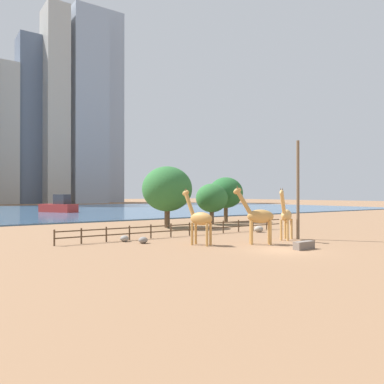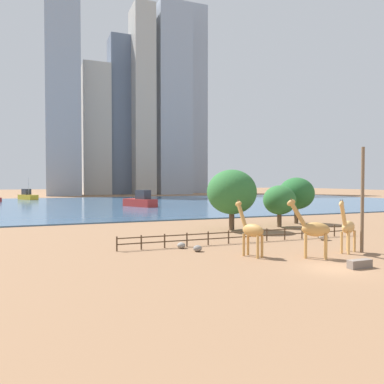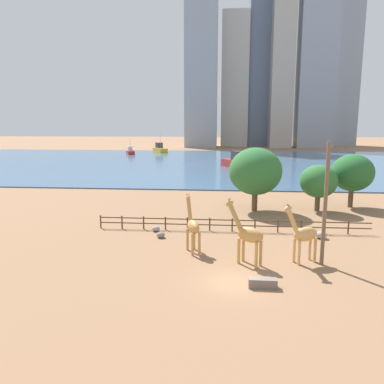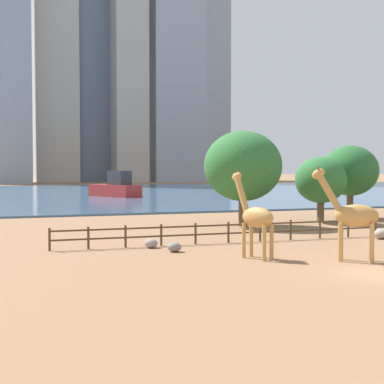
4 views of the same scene
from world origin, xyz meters
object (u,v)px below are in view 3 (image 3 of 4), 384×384
object	(u,v)px
giraffe_tall	(304,234)
boat_ferry	(160,149)
boulder_by_pole	(161,235)
boulder_small	(321,235)
tree_center_broad	(353,173)
utility_pole	(325,205)
boulder_near_fence	(156,229)
boat_tug	(130,151)
giraffe_young	(248,234)
tree_right_tall	(319,181)
tree_left_large	(255,171)
giraffe_companion	(193,226)
feeding_trough	(263,283)
boat_sailboat	(236,162)

from	to	relation	value
giraffe_tall	boat_ferry	xyz separation A→B (m)	(-29.37, 106.17, -0.84)
boulder_by_pole	boulder_small	distance (m)	14.57
boulder_small	tree_center_broad	world-z (taller)	tree_center_broad
utility_pole	boulder_near_fence	distance (m)	16.23
giraffe_tall	boulder_by_pole	world-z (taller)	giraffe_tall
boulder_near_fence	boat_tug	world-z (taller)	boat_tug
giraffe_tall	boulder_near_fence	bearing A→B (deg)	-57.24
giraffe_young	utility_pole	size ratio (longest dim) A/B	0.53
giraffe_tall	boulder_near_fence	distance (m)	14.49
boulder_near_fence	boulder_by_pole	world-z (taller)	boulder_by_pole
boulder_near_fence	tree_right_tall	xyz separation A→B (m)	(17.57, 10.24, 3.30)
giraffe_young	tree_left_large	world-z (taller)	tree_left_large
giraffe_tall	boat_tug	world-z (taller)	boat_tug
boat_tug	tree_left_large	bearing A→B (deg)	1.38
giraffe_companion	boat_ferry	world-z (taller)	boat_ferry
giraffe_companion	feeding_trough	distance (m)	8.30
giraffe_companion	feeding_trough	bearing A→B (deg)	-163.72
utility_pole	boulder_by_pole	xyz separation A→B (m)	(-12.99, 5.49, -4.24)
utility_pole	boulder_small	bearing A→B (deg)	76.69
boulder_near_fence	boat_sailboat	world-z (taller)	boat_sailboat
boulder_small	tree_center_broad	bearing A→B (deg)	63.32
giraffe_tall	giraffe_young	world-z (taller)	giraffe_young
giraffe_tall	tree_center_broad	world-z (taller)	tree_center_broad
feeding_trough	boulder_small	bearing A→B (deg)	60.21
tree_left_large	boat_tug	xyz separation A→B (m)	(-35.54, 79.96, -3.65)
boulder_by_pole	tree_center_broad	distance (m)	26.31
giraffe_companion	boulder_small	distance (m)	12.32
giraffe_young	boulder_near_fence	xyz separation A→B (m)	(-8.30, 7.84, -2.03)
giraffe_companion	tree_left_large	xyz separation A→B (m)	(6.08, 15.13, 2.60)
tree_right_tall	boulder_near_fence	bearing A→B (deg)	-149.78
giraffe_tall	tree_left_large	xyz separation A→B (m)	(-2.30, 16.83, 2.55)
boulder_small	boat_ferry	size ratio (longest dim) A/B	0.13
boulder_small	boat_ferry	xyz separation A→B (m)	(-32.27, 99.88, 1.02)
giraffe_tall	giraffe_companion	world-z (taller)	giraffe_tall
giraffe_companion	tree_right_tall	xyz separation A→B (m)	(13.53, 15.74, 1.42)
giraffe_companion	boulder_near_fence	xyz separation A→B (m)	(-4.05, 5.50, -1.88)
boulder_by_pole	boat_sailboat	bearing A→B (deg)	81.50
tree_center_broad	boat_ferry	xyz separation A→B (m)	(-39.15, 86.18, -2.96)
tree_right_tall	giraffe_companion	bearing A→B (deg)	-130.67
tree_center_broad	boat_sailboat	distance (m)	42.76
tree_left_large	tree_center_broad	distance (m)	12.50
giraffe_companion	tree_right_tall	distance (m)	20.80
giraffe_companion	tree_center_broad	world-z (taller)	tree_center_broad
feeding_trough	boulder_by_pole	bearing A→B (deg)	129.85
giraffe_companion	boat_sailboat	size ratio (longest dim) A/B	0.50
boulder_small	boat_sailboat	size ratio (longest dim) A/B	0.11
tree_right_tall	boat_sailboat	size ratio (longest dim) A/B	0.60
giraffe_companion	tree_center_broad	size ratio (longest dim) A/B	0.70
boulder_near_fence	boulder_small	distance (m)	15.36
boulder_by_pole	boat_tug	size ratio (longest dim) A/B	0.12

